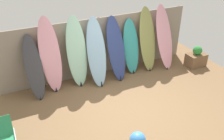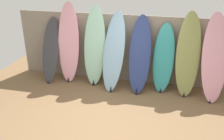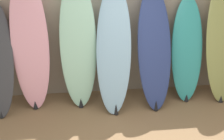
{
  "view_description": "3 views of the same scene",
  "coord_description": "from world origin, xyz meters",
  "px_view_note": "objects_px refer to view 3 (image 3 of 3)",
  "views": [
    {
      "loc": [
        -2.63,
        -4.47,
        4.03
      ],
      "look_at": [
        -0.23,
        0.61,
        0.84
      ],
      "focal_mm": 40.0,
      "sensor_mm": 36.0,
      "label": 1
    },
    {
      "loc": [
        1.01,
        -4.18,
        3.03
      ],
      "look_at": [
        -0.11,
        0.56,
        0.9
      ],
      "focal_mm": 40.0,
      "sensor_mm": 36.0,
      "label": 2
    },
    {
      "loc": [
        -0.8,
        -2.88,
        2.72
      ],
      "look_at": [
        -0.38,
        0.9,
        0.92
      ],
      "focal_mm": 50.0,
      "sensor_mm": 36.0,
      "label": 3
    }
  ],
  "objects_px": {
    "surfboard_skyblue_3": "(114,50)",
    "surfboard_teal_5": "(187,50)",
    "surfboard_olive_6": "(223,41)",
    "surfboard_seafoam_2": "(78,45)",
    "surfboard_navy_4": "(154,50)",
    "surfboard_pink_1": "(30,44)"
  },
  "relations": [
    {
      "from": "surfboard_skyblue_3",
      "to": "surfboard_teal_5",
      "type": "bearing_deg",
      "value": 7.46
    },
    {
      "from": "surfboard_olive_6",
      "to": "surfboard_skyblue_3",
      "type": "bearing_deg",
      "value": -176.42
    },
    {
      "from": "surfboard_seafoam_2",
      "to": "surfboard_skyblue_3",
      "type": "bearing_deg",
      "value": -14.7
    },
    {
      "from": "surfboard_skyblue_3",
      "to": "surfboard_teal_5",
      "type": "distance_m",
      "value": 1.23
    },
    {
      "from": "surfboard_seafoam_2",
      "to": "surfboard_olive_6",
      "type": "xyz_separation_m",
      "value": [
        2.32,
        -0.03,
        -0.02
      ]
    },
    {
      "from": "surfboard_skyblue_3",
      "to": "surfboard_navy_4",
      "type": "distance_m",
      "value": 0.65
    },
    {
      "from": "surfboard_seafoam_2",
      "to": "surfboard_pink_1",
      "type": "bearing_deg",
      "value": 176.59
    },
    {
      "from": "surfboard_skyblue_3",
      "to": "surfboard_seafoam_2",
      "type": "bearing_deg",
      "value": 165.3
    },
    {
      "from": "surfboard_pink_1",
      "to": "surfboard_skyblue_3",
      "type": "distance_m",
      "value": 1.28
    },
    {
      "from": "surfboard_seafoam_2",
      "to": "surfboard_navy_4",
      "type": "distance_m",
      "value": 1.19
    },
    {
      "from": "surfboard_seafoam_2",
      "to": "surfboard_teal_5",
      "type": "relative_size",
      "value": 1.21
    },
    {
      "from": "surfboard_pink_1",
      "to": "surfboard_skyblue_3",
      "type": "relative_size",
      "value": 1.09
    },
    {
      "from": "surfboard_seafoam_2",
      "to": "surfboard_navy_4",
      "type": "relative_size",
      "value": 1.09
    },
    {
      "from": "surfboard_pink_1",
      "to": "surfboard_teal_5",
      "type": "height_order",
      "value": "surfboard_pink_1"
    },
    {
      "from": "surfboard_teal_5",
      "to": "surfboard_olive_6",
      "type": "distance_m",
      "value": 0.58
    },
    {
      "from": "surfboard_pink_1",
      "to": "surfboard_skyblue_3",
      "type": "bearing_deg",
      "value": -8.29
    },
    {
      "from": "surfboard_seafoam_2",
      "to": "surfboard_skyblue_3",
      "type": "relative_size",
      "value": 1.06
    },
    {
      "from": "surfboard_navy_4",
      "to": "surfboard_teal_5",
      "type": "relative_size",
      "value": 1.1
    },
    {
      "from": "surfboard_teal_5",
      "to": "surfboard_olive_6",
      "type": "relative_size",
      "value": 0.85
    },
    {
      "from": "surfboard_seafoam_2",
      "to": "surfboard_teal_5",
      "type": "distance_m",
      "value": 1.76
    },
    {
      "from": "surfboard_olive_6",
      "to": "surfboard_navy_4",
      "type": "bearing_deg",
      "value": -176.36
    },
    {
      "from": "surfboard_olive_6",
      "to": "surfboard_pink_1",
      "type": "bearing_deg",
      "value": 178.63
    }
  ]
}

